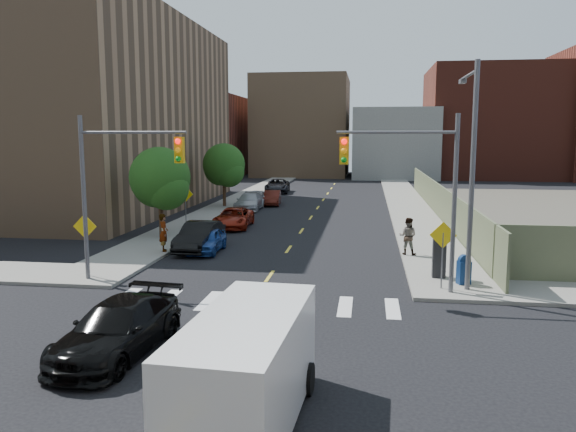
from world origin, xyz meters
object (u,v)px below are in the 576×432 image
(parked_car_white, at_px, (256,198))
(pedestrian_east, at_px, (408,236))
(black_sedan, at_px, (118,329))
(pedestrian_west, at_px, (164,233))
(parked_car_grey, at_px, (277,186))
(parked_car_silver, at_px, (250,202))
(cargo_van, at_px, (249,365))
(parked_car_black, at_px, (200,236))
(parked_car_red, at_px, (234,218))
(mailbox, at_px, (464,270))
(parked_car_blue, at_px, (207,240))
(parked_car_maroon, at_px, (272,198))
(payphone, at_px, (439,256))

(parked_car_white, height_order, pedestrian_east, pedestrian_east)
(black_sedan, relative_size, pedestrian_west, 2.61)
(parked_car_grey, xyz_separation_m, black_sedan, (2.79, -45.57, 0.01))
(parked_car_silver, height_order, pedestrian_east, pedestrian_east)
(pedestrian_east, bearing_deg, parked_car_grey, -53.97)
(cargo_van, bearing_deg, parked_car_black, 113.43)
(parked_car_red, relative_size, parked_car_silver, 0.99)
(parked_car_red, height_order, cargo_van, cargo_van)
(mailbox, bearing_deg, parked_car_blue, 140.15)
(black_sedan, height_order, mailbox, black_sedan)
(parked_car_black, height_order, pedestrian_east, pedestrian_east)
(parked_car_maroon, bearing_deg, parked_car_silver, -115.25)
(pedestrian_east, bearing_deg, parked_car_blue, 16.58)
(cargo_van, bearing_deg, parked_car_silver, 105.23)
(cargo_van, bearing_deg, parked_car_grey, 101.73)
(parked_car_black, bearing_deg, parked_car_blue, -34.91)
(pedestrian_west, xyz_separation_m, pedestrian_east, (12.60, 0.98, -0.04))
(mailbox, relative_size, payphone, 0.66)
(parked_car_silver, xyz_separation_m, parked_car_white, (0.00, 2.71, -0.01))
(parked_car_silver, bearing_deg, payphone, -59.60)
(parked_car_black, bearing_deg, parked_car_white, 93.43)
(parked_car_red, relative_size, black_sedan, 0.93)
(parked_car_black, relative_size, black_sedan, 0.91)
(parked_car_silver, distance_m, pedestrian_east, 20.55)
(mailbox, bearing_deg, pedestrian_east, 92.21)
(mailbox, xyz_separation_m, pedestrian_east, (-1.89, 5.54, 0.36))
(pedestrian_east, bearing_deg, payphone, 117.96)
(cargo_van, bearing_deg, pedestrian_west, 119.35)
(parked_car_black, distance_m, parked_car_white, 19.40)
(cargo_van, bearing_deg, parked_car_red, 107.60)
(pedestrian_west, bearing_deg, cargo_van, -178.41)
(parked_car_black, height_order, parked_car_white, parked_car_black)
(parked_car_blue, relative_size, cargo_van, 0.68)
(parked_car_blue, relative_size, payphone, 2.03)
(parked_car_white, distance_m, cargo_van, 37.72)
(parked_car_grey, bearing_deg, parked_car_red, -92.21)
(parked_car_grey, relative_size, pedestrian_east, 2.80)
(mailbox, bearing_deg, payphone, 114.51)
(parked_car_grey, relative_size, black_sedan, 1.03)
(parked_car_white, bearing_deg, parked_car_silver, -92.63)
(parked_car_maroon, xyz_separation_m, mailbox, (12.39, -26.00, 0.09))
(parked_car_maroon, bearing_deg, black_sedan, -93.09)
(parked_car_red, relative_size, parked_car_maroon, 1.21)
(parked_car_red, relative_size, parked_car_grey, 0.90)
(parked_car_blue, bearing_deg, cargo_van, -71.82)
(parked_car_red, bearing_deg, mailbox, -48.67)
(payphone, bearing_deg, parked_car_black, 159.95)
(parked_car_white, relative_size, pedestrian_east, 2.17)
(parked_car_white, xyz_separation_m, cargo_van, (7.28, -37.01, 0.60))
(cargo_van, relative_size, pedestrian_west, 2.79)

